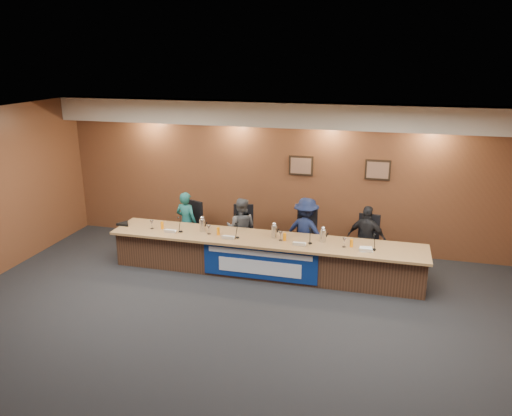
# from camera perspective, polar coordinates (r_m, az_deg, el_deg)

# --- Properties ---
(floor) EXTENTS (10.00, 10.00, 0.00)m
(floor) POSITION_cam_1_polar(r_m,az_deg,el_deg) (7.90, -3.32, -14.46)
(floor) COLOR black
(floor) RESTS_ON ground
(ceiling) EXTENTS (10.00, 8.00, 0.04)m
(ceiling) POSITION_cam_1_polar(r_m,az_deg,el_deg) (6.79, -3.79, 9.16)
(ceiling) COLOR silver
(ceiling) RESTS_ON wall_back
(wall_back) EXTENTS (10.00, 0.04, 3.20)m
(wall_back) POSITION_cam_1_polar(r_m,az_deg,el_deg) (10.89, 3.08, 3.72)
(wall_back) COLOR brown
(wall_back) RESTS_ON floor
(soffit) EXTENTS (10.00, 0.50, 0.50)m
(soffit) POSITION_cam_1_polar(r_m,az_deg,el_deg) (10.41, 2.91, 10.65)
(soffit) COLOR beige
(soffit) RESTS_ON wall_back
(dais_body) EXTENTS (6.00, 0.80, 0.70)m
(dais_body) POSITION_cam_1_polar(r_m,az_deg,el_deg) (9.80, 1.02, -5.55)
(dais_body) COLOR #462B1B
(dais_body) RESTS_ON floor
(dais_top) EXTENTS (6.10, 0.95, 0.05)m
(dais_top) POSITION_cam_1_polar(r_m,az_deg,el_deg) (9.61, 0.96, -3.60)
(dais_top) COLOR #986F42
(dais_top) RESTS_ON dais_body
(banner) EXTENTS (2.20, 0.02, 0.65)m
(banner) POSITION_cam_1_polar(r_m,az_deg,el_deg) (9.42, 0.41, -6.33)
(banner) COLOR navy
(banner) RESTS_ON dais_body
(banner_text_upper) EXTENTS (2.00, 0.01, 0.10)m
(banner_text_upper) POSITION_cam_1_polar(r_m,az_deg,el_deg) (9.33, 0.39, -5.24)
(banner_text_upper) COLOR silver
(banner_text_upper) RESTS_ON banner
(banner_text_lower) EXTENTS (1.60, 0.01, 0.28)m
(banner_text_lower) POSITION_cam_1_polar(r_m,az_deg,el_deg) (9.44, 0.39, -6.81)
(banner_text_lower) COLOR silver
(banner_text_lower) RESTS_ON banner
(wall_photo_left) EXTENTS (0.52, 0.04, 0.42)m
(wall_photo_left) POSITION_cam_1_polar(r_m,az_deg,el_deg) (10.73, 5.17, 4.85)
(wall_photo_left) COLOR black
(wall_photo_left) RESTS_ON wall_back
(wall_photo_right) EXTENTS (0.52, 0.04, 0.42)m
(wall_photo_right) POSITION_cam_1_polar(r_m,az_deg,el_deg) (10.59, 13.74, 4.25)
(wall_photo_right) COLOR black
(wall_photo_right) RESTS_ON wall_back
(panelist_a) EXTENTS (0.55, 0.41, 1.34)m
(panelist_a) POSITION_cam_1_polar(r_m,az_deg,el_deg) (10.83, -7.95, -1.62)
(panelist_a) COLOR #175351
(panelist_a) RESTS_ON floor
(panelist_b) EXTENTS (0.66, 0.53, 1.30)m
(panelist_b) POSITION_cam_1_polar(r_m,az_deg,el_deg) (10.44, -1.72, -2.30)
(panelist_b) COLOR #484A4E
(panelist_b) RESTS_ON floor
(panelist_c) EXTENTS (1.02, 0.76, 1.40)m
(panelist_c) POSITION_cam_1_polar(r_m,az_deg,el_deg) (10.14, 5.73, -2.69)
(panelist_c) COLOR #101837
(panelist_c) RESTS_ON floor
(panelist_d) EXTENTS (0.84, 0.52, 1.33)m
(panelist_d) POSITION_cam_1_polar(r_m,az_deg,el_deg) (10.05, 12.53, -3.44)
(panelist_d) COLOR black
(panelist_d) RESTS_ON floor
(office_chair_a) EXTENTS (0.63, 0.63, 0.08)m
(office_chair_a) POSITION_cam_1_polar(r_m,az_deg,el_deg) (10.98, -7.71, -2.40)
(office_chair_a) COLOR black
(office_chair_a) RESTS_ON floor
(office_chair_b) EXTENTS (0.55, 0.55, 0.08)m
(office_chair_b) POSITION_cam_1_polar(r_m,az_deg,el_deg) (10.59, -1.55, -3.00)
(office_chair_b) COLOR black
(office_chair_b) RESTS_ON floor
(office_chair_c) EXTENTS (0.54, 0.54, 0.08)m
(office_chair_c) POSITION_cam_1_polar(r_m,az_deg,el_deg) (10.31, 5.79, -3.67)
(office_chair_c) COLOR black
(office_chair_c) RESTS_ON floor
(office_chair_d) EXTENTS (0.53, 0.53, 0.08)m
(office_chair_d) POSITION_cam_1_polar(r_m,az_deg,el_deg) (10.21, 12.49, -4.22)
(office_chair_d) COLOR black
(office_chair_d) RESTS_ON floor
(nameplate_a) EXTENTS (0.24, 0.08, 0.10)m
(nameplate_a) POSITION_cam_1_polar(r_m,az_deg,el_deg) (9.99, -9.88, -2.60)
(nameplate_a) COLOR white
(nameplate_a) RESTS_ON dais_top
(microphone_a) EXTENTS (0.07, 0.07, 0.02)m
(microphone_a) POSITION_cam_1_polar(r_m,az_deg,el_deg) (10.04, -8.58, -2.66)
(microphone_a) COLOR black
(microphone_a) RESTS_ON dais_top
(juice_glass_a) EXTENTS (0.06, 0.06, 0.15)m
(juice_glass_a) POSITION_cam_1_polar(r_m,az_deg,el_deg) (10.24, -10.67, -1.97)
(juice_glass_a) COLOR orange
(juice_glass_a) RESTS_ON dais_top
(water_glass_a) EXTENTS (0.08, 0.08, 0.18)m
(water_glass_a) POSITION_cam_1_polar(r_m,az_deg,el_deg) (10.29, -11.82, -1.87)
(water_glass_a) COLOR silver
(water_glass_a) RESTS_ON dais_top
(nameplate_b) EXTENTS (0.24, 0.08, 0.10)m
(nameplate_b) POSITION_cam_1_polar(r_m,az_deg,el_deg) (9.53, -3.27, -3.36)
(nameplate_b) COLOR white
(nameplate_b) RESTS_ON dais_top
(microphone_b) EXTENTS (0.07, 0.07, 0.02)m
(microphone_b) POSITION_cam_1_polar(r_m,az_deg,el_deg) (9.61, -2.14, -3.39)
(microphone_b) COLOR black
(microphone_b) RESTS_ON dais_top
(juice_glass_b) EXTENTS (0.06, 0.06, 0.15)m
(juice_glass_b) POSITION_cam_1_polar(r_m,az_deg,el_deg) (9.78, -4.34, -2.66)
(juice_glass_b) COLOR orange
(juice_glass_b) RESTS_ON dais_top
(water_glass_b) EXTENTS (0.08, 0.08, 0.18)m
(water_glass_b) POSITION_cam_1_polar(r_m,az_deg,el_deg) (9.83, -5.41, -2.48)
(water_glass_b) COLOR silver
(water_glass_b) RESTS_ON dais_top
(nameplate_c) EXTENTS (0.24, 0.08, 0.10)m
(nameplate_c) POSITION_cam_1_polar(r_m,az_deg,el_deg) (9.23, 4.94, -4.11)
(nameplate_c) COLOR white
(nameplate_c) RESTS_ON dais_top
(microphone_c) EXTENTS (0.07, 0.07, 0.02)m
(microphone_c) POSITION_cam_1_polar(r_m,az_deg,el_deg) (9.38, 6.20, -4.01)
(microphone_c) COLOR black
(microphone_c) RESTS_ON dais_top
(juice_glass_c) EXTENTS (0.06, 0.06, 0.15)m
(juice_glass_c) POSITION_cam_1_polar(r_m,az_deg,el_deg) (9.47, 3.30, -3.31)
(juice_glass_c) COLOR orange
(juice_glass_c) RESTS_ON dais_top
(water_glass_c) EXTENTS (0.08, 0.08, 0.18)m
(water_glass_c) POSITION_cam_1_polar(r_m,az_deg,el_deg) (9.47, 2.81, -3.22)
(water_glass_c) COLOR silver
(water_glass_c) RESTS_ON dais_top
(nameplate_d) EXTENTS (0.24, 0.08, 0.10)m
(nameplate_d) POSITION_cam_1_polar(r_m,az_deg,el_deg) (9.13, 12.42, -4.72)
(nameplate_d) COLOR white
(nameplate_d) RESTS_ON dais_top
(microphone_d) EXTENTS (0.07, 0.07, 0.02)m
(microphone_d) POSITION_cam_1_polar(r_m,az_deg,el_deg) (9.29, 13.33, -4.63)
(microphone_d) COLOR black
(microphone_d) RESTS_ON dais_top
(juice_glass_d) EXTENTS (0.06, 0.06, 0.15)m
(juice_glass_d) POSITION_cam_1_polar(r_m,az_deg,el_deg) (9.32, 10.86, -3.95)
(juice_glass_d) COLOR orange
(juice_glass_d) RESTS_ON dais_top
(water_glass_d) EXTENTS (0.08, 0.08, 0.18)m
(water_glass_d) POSITION_cam_1_polar(r_m,az_deg,el_deg) (9.28, 10.06, -3.91)
(water_glass_d) COLOR silver
(water_glass_d) RESTS_ON dais_top
(carafe_left) EXTENTS (0.12, 0.12, 0.26)m
(carafe_left) POSITION_cam_1_polar(r_m,az_deg,el_deg) (9.97, -6.15, -1.98)
(carafe_left) COLOR silver
(carafe_left) RESTS_ON dais_top
(carafe_mid) EXTENTS (0.11, 0.11, 0.25)m
(carafe_mid) POSITION_cam_1_polar(r_m,az_deg,el_deg) (9.58, 2.10, -2.70)
(carafe_mid) COLOR silver
(carafe_mid) RESTS_ON dais_top
(carafe_right) EXTENTS (0.13, 0.13, 0.24)m
(carafe_right) POSITION_cam_1_polar(r_m,az_deg,el_deg) (9.47, 7.67, -3.15)
(carafe_right) COLOR silver
(carafe_right) RESTS_ON dais_top
(speakerphone) EXTENTS (0.32, 0.32, 0.05)m
(speakerphone) POSITION_cam_1_polar(r_m,az_deg,el_deg) (10.66, -14.85, -1.77)
(speakerphone) COLOR black
(speakerphone) RESTS_ON dais_top
(paper_stack) EXTENTS (0.26, 0.33, 0.01)m
(paper_stack) POSITION_cam_1_polar(r_m,az_deg,el_deg) (9.29, 12.51, -4.62)
(paper_stack) COLOR white
(paper_stack) RESTS_ON dais_top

